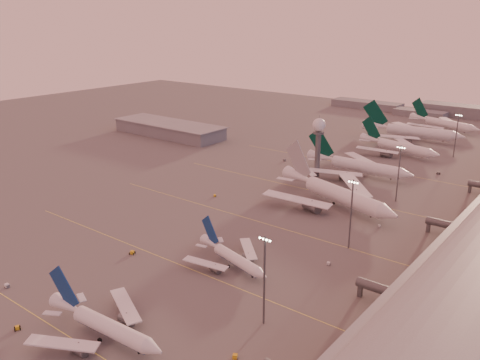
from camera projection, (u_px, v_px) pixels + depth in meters
The scene contains 26 objects.
ground at pixel (120, 261), 167.22m from camera, with size 700.00×700.00×0.00m, color #565354.
taxiway_markings at pixel (289, 229), 191.58m from camera, with size 180.00×185.25×0.02m.
hangar at pixel (169, 129), 341.06m from camera, with size 82.00×27.00×8.50m.
radar_tower at pixel (319, 136), 247.69m from camera, with size 6.40×6.40×31.10m.
mast_a at pixel (264, 277), 128.99m from camera, with size 3.60×0.56×25.00m.
mast_b at pixel (351, 211), 171.94m from camera, with size 3.60×0.56×25.00m.
mast_c at pixel (399, 171), 216.06m from camera, with size 3.60×0.56×25.00m.
mast_d at pixel (456, 134), 284.64m from camera, with size 3.60×0.56×25.00m.
distant_horizon at pixel (442, 111), 408.01m from camera, with size 165.00×37.50×9.00m.
narrowbody_near at pixel (104, 328), 126.00m from camera, with size 39.67×31.61×15.49m.
narrowbody_mid at pixel (233, 259), 162.43m from camera, with size 33.36×26.29×13.29m.
widebody_white at pixel (336, 197), 214.16m from camera, with size 63.90×50.39×23.30m.
greentail_a at pixel (359, 168), 255.21m from camera, with size 57.98×46.84×21.06m.
greentail_b at pixel (398, 149), 294.01m from camera, with size 52.48×41.89×19.40m.
greentail_c at pixel (412, 134), 327.43m from camera, with size 65.96×53.09×23.96m.
greentail_d at pixel (444, 125), 355.47m from camera, with size 53.55×42.55×20.15m.
gsv_truck_a at pixel (8, 284), 150.04m from camera, with size 6.12×2.51×2.43m.
gsv_tug_near at pixel (17, 328), 130.29m from camera, with size 3.36×3.99×0.98m.
gsv_catering_a at pixel (236, 351), 118.82m from camera, with size 5.71×4.49×4.30m.
gsv_tug_mid at pixel (132, 253), 171.55m from camera, with size 3.78×4.48×1.10m.
gsv_truck_b at pixel (330, 262), 163.78m from camera, with size 5.49×3.49×2.09m.
gsv_truck_c at pixel (216, 194), 225.89m from camera, with size 4.84×4.93×2.05m.
gsv_catering_b at pixel (380, 223), 192.95m from camera, with size 4.59×2.49×3.61m.
gsv_tug_far at pixel (332, 197), 224.19m from camera, with size 3.44×4.43×1.11m.
gsv_truck_d at pixel (285, 159), 281.02m from camera, with size 2.35×5.95×2.38m.
gsv_tug_hangar at pixel (438, 173), 257.91m from camera, with size 4.18×2.94×1.10m.
Camera 1 is at (124.03, -94.43, 77.01)m, focal length 38.00 mm.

